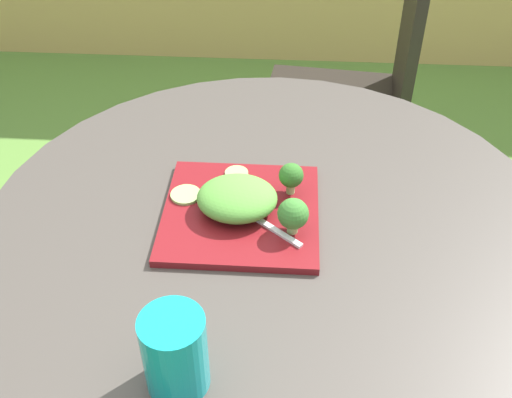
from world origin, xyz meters
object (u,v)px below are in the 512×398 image
(patio_chair, at_px, (365,83))
(fork, at_px, (259,220))
(drinking_glass, at_px, (175,356))
(salad_plate, at_px, (241,213))

(patio_chair, distance_m, fork, 0.97)
(patio_chair, xyz_separation_m, drinking_glass, (-0.36, -1.21, 0.26))
(salad_plate, height_order, drinking_glass, drinking_glass)
(salad_plate, height_order, fork, fork)
(drinking_glass, relative_size, fork, 0.94)
(patio_chair, xyz_separation_m, fork, (-0.27, -0.91, 0.22))
(salad_plate, bearing_deg, drinking_glass, -99.22)
(fork, bearing_deg, patio_chair, 73.39)
(drinking_glass, height_order, fork, drinking_glass)
(drinking_glass, bearing_deg, salad_plate, 80.78)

